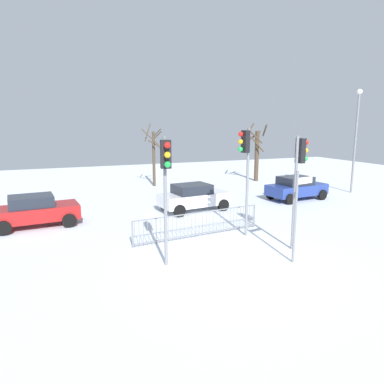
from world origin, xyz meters
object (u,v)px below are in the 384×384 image
Objects in this scene: traffic_light_rear_left at (166,173)px; street_lamp at (356,131)px; traffic_light_mid_right at (299,167)px; car_white_trailing at (194,197)px; direction_sign_post at (297,212)px; car_blue_near at (296,188)px; car_red_far at (35,210)px; bare_tree_left at (257,152)px; bare_tree_centre at (154,155)px; traffic_light_foreground_right at (245,158)px.

traffic_light_rear_left is 0.62× the size of street_lamp.
traffic_light_mid_right is 1.08× the size of car_white_trailing.
direction_sign_post is (-0.89, -1.11, -1.36)m from traffic_light_mid_right.
car_blue_near is at bearing -174.72° from street_lamp.
car_red_far is (-8.44, 8.03, -1.01)m from direction_sign_post.
car_blue_near is at bearing 135.73° from traffic_light_mid_right.
bare_tree_left is at bearing 116.59° from street_lamp.
car_white_trailing is at bearing -4.25° from car_red_far.
car_blue_near is 10.76m from bare_tree_centre.
bare_tree_left reaches higher than traffic_light_rear_left.
direction_sign_post reaches higher than car_white_trailing.
traffic_light_rear_left reaches higher than car_blue_near.
car_red_far and car_blue_near have the same top height.
car_blue_near is at bearing -102.51° from bare_tree_left.
car_white_trailing is 0.85× the size of bare_tree_centre.
traffic_light_rear_left is at bearing -130.74° from bare_tree_left.
car_blue_near is at bearing -49.45° from bare_tree_centre.
car_blue_near is at bearing -61.81° from traffic_light_foreground_right.
direction_sign_post is 0.67× the size of bare_tree_left.
direction_sign_post is 10.72m from car_blue_near.
direction_sign_post is at bearing 169.05° from traffic_light_rear_left.
bare_tree_centre is (-0.32, 16.47, 0.56)m from direction_sign_post.
car_blue_near is at bearing 40.27° from direction_sign_post.
traffic_light_rear_left reaches higher than direction_sign_post.
traffic_light_rear_left is at bearing -97.78° from traffic_light_mid_right.
traffic_light_foreground_right is 3.55m from direction_sign_post.
car_red_far is at bearing 174.99° from car_blue_near.
car_white_trailing is 11.61m from bare_tree_left.
traffic_light_rear_left is 1.01× the size of traffic_light_mid_right.
bare_tree_left is (8.23, 15.70, 0.60)m from direction_sign_post.
car_white_trailing is at bearing -138.95° from bare_tree_left.
traffic_light_rear_left is at bearing -104.36° from bare_tree_centre.
car_red_far is at bearing -155.29° from bare_tree_left.
direction_sign_post is at bearing -44.75° from traffic_light_mid_right.
direction_sign_post is 0.68× the size of bare_tree_centre.
bare_tree_centre is (-8.55, 0.77, -0.04)m from bare_tree_left.
car_white_trailing is 8.47m from bare_tree_centre.
bare_tree_left is at bearing -5.13° from bare_tree_centre.
traffic_light_rear_left is 5.10m from traffic_light_mid_right.
street_lamp is at bearing 25.71° from direction_sign_post.
traffic_light_mid_right is 16.35m from bare_tree_left.
car_white_trailing is 0.57× the size of street_lamp.
direction_sign_post is 14.84m from street_lamp.
traffic_light_rear_left is at bearing 151.87° from direction_sign_post.
traffic_light_foreground_right reaches higher than car_white_trailing.
bare_tree_centre reaches higher than traffic_light_mid_right.
street_lamp is at bearing -32.47° from bare_tree_centre.
car_red_far is at bearing 50.38° from traffic_light_foreground_right.
car_white_trailing is 0.84× the size of bare_tree_left.
traffic_light_mid_right is at bearing -86.36° from car_white_trailing.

